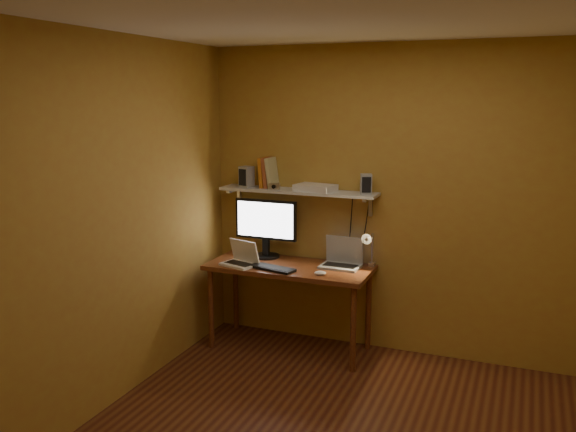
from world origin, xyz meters
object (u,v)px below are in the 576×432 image
at_px(netbook, 241,258).
at_px(desk, 289,275).
at_px(shelf_camera, 274,186).
at_px(speaker_left, 247,177).
at_px(wall_shelf, 298,192).
at_px(speaker_right, 366,184).
at_px(mouse, 320,273).
at_px(router, 315,188).
at_px(monitor, 266,225).
at_px(laptop, 342,259).
at_px(desk_lamp, 369,245).
at_px(keyboard, 272,268).

bearing_deg(netbook, desk, 36.25).
bearing_deg(shelf_camera, speaker_left, 169.85).
height_order(desk, wall_shelf, wall_shelf).
relative_size(wall_shelf, speaker_right, 8.46).
distance_m(netbook, shelf_camera, 0.68).
relative_size(desk, wall_shelf, 1.00).
height_order(mouse, router, router).
bearing_deg(speaker_right, speaker_left, 161.57).
bearing_deg(speaker_left, shelf_camera, 7.36).
height_order(monitor, mouse, monitor).
relative_size(desk, shelf_camera, 14.42).
bearing_deg(laptop, desk_lamp, -0.38).
bearing_deg(laptop, speaker_right, 19.82).
height_order(monitor, desk_lamp, monitor).
height_order(desk, keyboard, keyboard).
relative_size(mouse, speaker_left, 0.52).
distance_m(wall_shelf, desk_lamp, 0.77).
distance_m(desk, keyboard, 0.22).
height_order(wall_shelf, laptop, wall_shelf).
xyz_separation_m(netbook, desk_lamp, (1.05, 0.27, 0.15)).
bearing_deg(laptop, monitor, 179.08).
relative_size(keyboard, desk_lamp, 1.07).
bearing_deg(laptop, shelf_camera, -176.86).
relative_size(desk, speaker_left, 7.60).
relative_size(laptop, netbook, 1.00).
relative_size(monitor, shelf_camera, 5.93).
distance_m(laptop, keyboard, 0.60).
bearing_deg(laptop, speaker_left, 179.52).
xyz_separation_m(desk, wall_shelf, (0.00, 0.19, 0.69)).
xyz_separation_m(speaker_left, shelf_camera, (0.29, -0.05, -0.06)).
bearing_deg(wall_shelf, monitor, -176.13).
bearing_deg(desk, shelf_camera, 146.87).
height_order(keyboard, desk_lamp, desk_lamp).
bearing_deg(wall_shelf, speaker_left, -177.94).
bearing_deg(desk, router, 50.35).
bearing_deg(monitor, wall_shelf, 3.86).
height_order(desk_lamp, speaker_right, speaker_right).
distance_m(speaker_left, router, 0.65).
distance_m(desk, router, 0.78).
height_order(wall_shelf, desk_lamp, wall_shelf).
relative_size(laptop, speaker_right, 2.02).
xyz_separation_m(laptop, router, (-0.27, 0.06, 0.59)).
distance_m(desk, shelf_camera, 0.77).
height_order(laptop, speaker_left, speaker_left).
bearing_deg(desk, wall_shelf, 90.00).
bearing_deg(desk_lamp, speaker_right, 130.61).
xyz_separation_m(desk_lamp, speaker_left, (-1.14, 0.05, 0.51)).
bearing_deg(mouse, shelf_camera, 131.50).
bearing_deg(netbook, speaker_right, 34.77).
bearing_deg(speaker_left, mouse, -6.08).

